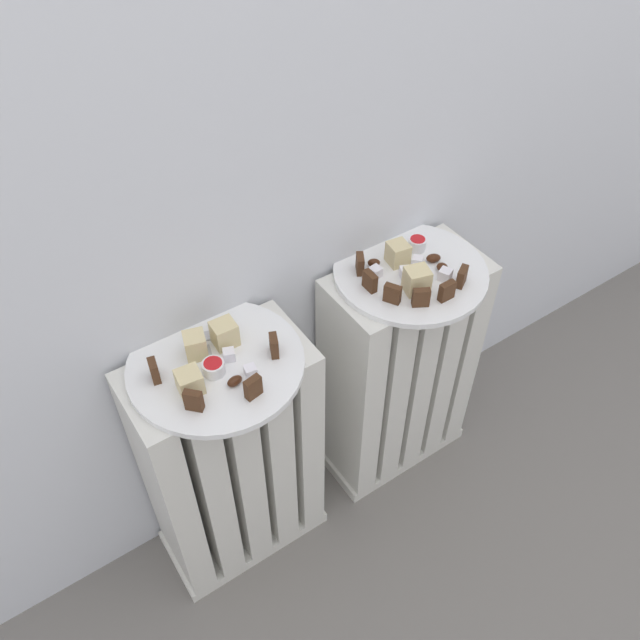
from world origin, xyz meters
TOP-DOWN VIEW (x-y plane):
  - ground_plane at (0.00, 0.00)m, footprint 6.00×6.00m
  - radiator_left at (-0.21, 0.28)m, footprint 0.35×0.18m
  - radiator_right at (0.21, 0.28)m, footprint 0.35×0.18m
  - plate_left at (-0.21, 0.28)m, footprint 0.30×0.30m
  - plate_right at (0.21, 0.28)m, footprint 0.30×0.30m
  - dark_cake_slice_left_0 at (-0.31, 0.30)m, footprint 0.02×0.03m
  - dark_cake_slice_left_1 at (-0.29, 0.21)m, footprint 0.03×0.03m
  - dark_cake_slice_left_2 at (-0.20, 0.18)m, footprint 0.03×0.02m
  - dark_cake_slice_left_3 at (-0.12, 0.24)m, footprint 0.02×0.03m
  - marble_cake_slice_left_0 at (-0.18, 0.31)m, footprint 0.04×0.04m
  - marble_cake_slice_left_1 at (-0.28, 0.25)m, footprint 0.04×0.04m
  - marble_cake_slice_left_2 at (-0.23, 0.31)m, footprint 0.05×0.05m
  - turkish_delight_left_0 at (-0.19, 0.27)m, footprint 0.03×0.03m
  - turkish_delight_left_1 at (-0.18, 0.22)m, footprint 0.02×0.02m
  - medjool_date_left_0 at (-0.21, 0.22)m, footprint 0.03×0.02m
  - medjool_date_left_1 at (-0.18, 0.35)m, footprint 0.03×0.03m
  - jam_bowl_left at (-0.23, 0.26)m, footprint 0.04×0.04m
  - dark_cake_slice_right_0 at (0.13, 0.33)m, footprint 0.03×0.03m
  - dark_cake_slice_right_1 at (0.11, 0.28)m, footprint 0.01×0.03m
  - dark_cake_slice_right_2 at (0.13, 0.23)m, footprint 0.03×0.03m
  - dark_cake_slice_right_3 at (0.16, 0.19)m, footprint 0.03×0.03m
  - dark_cake_slice_right_4 at (0.22, 0.18)m, footprint 0.03×0.01m
  - dark_cake_slice_right_5 at (0.27, 0.19)m, footprint 0.03×0.03m
  - marble_cake_slice_right_0 at (0.21, 0.31)m, footprint 0.04×0.04m
  - marble_cake_slice_right_1 at (0.18, 0.23)m, footprint 0.05×0.05m
  - turkish_delight_right_0 at (0.14, 0.30)m, footprint 0.02×0.02m
  - turkish_delight_right_1 at (0.23, 0.28)m, footprint 0.03×0.03m
  - turkish_delight_right_2 at (0.19, 0.27)m, footprint 0.03×0.03m
  - turkish_delight_right_3 at (0.25, 0.22)m, footprint 0.03×0.03m
  - medjool_date_right_0 at (0.26, 0.24)m, footprint 0.03×0.03m
  - medjool_date_right_1 at (0.27, 0.27)m, footprint 0.03×0.03m
  - medjool_date_right_2 at (0.16, 0.33)m, footprint 0.03×0.03m
  - jam_bowl_right at (0.27, 0.32)m, footprint 0.04×0.04m
  - fork at (-0.21, 0.32)m, footprint 0.04×0.09m

SIDE VIEW (x-z plane):
  - ground_plane at x=0.00m, z-range 0.00..0.00m
  - radiator_left at x=-0.21m, z-range 0.00..0.58m
  - radiator_right at x=0.21m, z-range 0.00..0.58m
  - plate_left at x=-0.21m, z-range 0.59..0.60m
  - plate_right at x=0.21m, z-range 0.59..0.60m
  - fork at x=-0.21m, z-range 0.60..0.60m
  - medjool_date_left_0 at x=-0.21m, z-range 0.60..0.61m
  - medjool_date_right_1 at x=0.27m, z-range 0.60..0.61m
  - medjool_date_right_2 at x=0.16m, z-range 0.60..0.61m
  - medjool_date_right_0 at x=0.26m, z-range 0.60..0.61m
  - medjool_date_left_1 at x=-0.18m, z-range 0.60..0.61m
  - turkish_delight_right_1 at x=0.23m, z-range 0.60..0.62m
  - turkish_delight_left_1 at x=-0.18m, z-range 0.60..0.62m
  - turkish_delight_left_0 at x=-0.19m, z-range 0.60..0.62m
  - turkish_delight_right_2 at x=0.19m, z-range 0.60..0.62m
  - turkish_delight_right_0 at x=0.14m, z-range 0.60..0.62m
  - turkish_delight_right_3 at x=0.25m, z-range 0.60..0.62m
  - jam_bowl_left at x=-0.23m, z-range 0.60..0.62m
  - jam_bowl_right at x=0.27m, z-range 0.60..0.62m
  - dark_cake_slice_right_0 at x=0.13m, z-range 0.60..0.64m
  - dark_cake_slice_right_1 at x=0.11m, z-range 0.60..0.64m
  - dark_cake_slice_right_2 at x=0.13m, z-range 0.60..0.64m
  - dark_cake_slice_right_3 at x=0.16m, z-range 0.60..0.64m
  - dark_cake_slice_right_4 at x=0.22m, z-range 0.60..0.64m
  - dark_cake_slice_right_5 at x=0.27m, z-range 0.60..0.64m
  - dark_cake_slice_left_0 at x=-0.31m, z-range 0.60..0.64m
  - dark_cake_slice_left_1 at x=-0.29m, z-range 0.60..0.64m
  - dark_cake_slice_left_2 at x=-0.20m, z-range 0.60..0.64m
  - dark_cake_slice_left_3 at x=-0.12m, z-range 0.60..0.64m
  - marble_cake_slice_left_1 at x=-0.28m, z-range 0.60..0.64m
  - marble_cake_slice_right_0 at x=0.21m, z-range 0.60..0.64m
  - marble_cake_slice_left_2 at x=-0.23m, z-range 0.60..0.64m
  - marble_cake_slice_left_0 at x=-0.18m, z-range 0.60..0.64m
  - marble_cake_slice_right_1 at x=0.18m, z-range 0.60..0.65m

